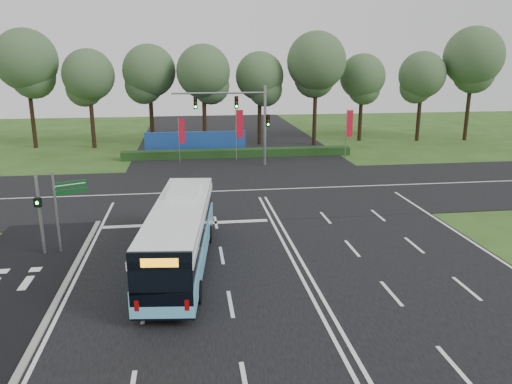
% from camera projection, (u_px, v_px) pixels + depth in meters
% --- Properties ---
extents(ground, '(120.00, 120.00, 0.00)m').
position_uv_depth(ground, '(288.00, 253.00, 24.75)').
color(ground, '#2B4B19').
rests_on(ground, ground).
extents(road_main, '(20.00, 120.00, 0.04)m').
position_uv_depth(road_main, '(288.00, 252.00, 24.74)').
color(road_main, black).
rests_on(road_main, ground).
extents(road_cross, '(120.00, 14.00, 0.05)m').
position_uv_depth(road_cross, '(255.00, 190.00, 36.21)').
color(road_cross, black).
rests_on(road_cross, ground).
extents(bike_path, '(5.00, 18.00, 0.06)m').
position_uv_depth(bike_path, '(1.00, 296.00, 20.24)').
color(bike_path, black).
rests_on(bike_path, ground).
extents(kerb_strip, '(0.25, 18.00, 0.12)m').
position_uv_depth(kerb_strip, '(62.00, 291.00, 20.54)').
color(kerb_strip, gray).
rests_on(kerb_strip, ground).
extents(city_bus, '(3.51, 11.27, 3.18)m').
position_uv_depth(city_bus, '(180.00, 235.00, 22.60)').
color(city_bus, '#68C8F1').
rests_on(city_bus, ground).
extents(pedestrian_signal, '(0.36, 0.44, 3.96)m').
position_uv_depth(pedestrian_signal, '(40.00, 213.00, 23.93)').
color(pedestrian_signal, gray).
rests_on(pedestrian_signal, ground).
extents(street_sign, '(1.48, 0.73, 4.12)m').
position_uv_depth(street_sign, '(63.00, 202.00, 24.25)').
color(street_sign, gray).
rests_on(street_sign, ground).
extents(banner_flag_left, '(0.58, 0.24, 4.13)m').
position_uv_depth(banner_flag_left, '(181.00, 134.00, 44.82)').
color(banner_flag_left, gray).
rests_on(banner_flag_left, ground).
extents(banner_flag_mid, '(0.70, 0.16, 4.79)m').
position_uv_depth(banner_flag_mid, '(239.00, 127.00, 45.95)').
color(banner_flag_mid, gray).
rests_on(banner_flag_mid, ground).
extents(banner_flag_right, '(0.68, 0.18, 4.69)m').
position_uv_depth(banner_flag_right, '(349.00, 127.00, 46.72)').
color(banner_flag_right, gray).
rests_on(banner_flag_right, ground).
extents(traffic_light_gantry, '(8.41, 0.28, 7.00)m').
position_uv_depth(traffic_light_gantry, '(245.00, 113.00, 43.15)').
color(traffic_light_gantry, gray).
rests_on(traffic_light_gantry, ground).
extents(hedge, '(22.00, 1.20, 0.80)m').
position_uv_depth(hedge, '(238.00, 153.00, 48.07)').
color(hedge, black).
rests_on(hedge, ground).
extents(blue_hoarding, '(10.00, 0.30, 2.20)m').
position_uv_depth(blue_hoarding, '(196.00, 143.00, 49.75)').
color(blue_hoarding, navy).
rests_on(blue_hoarding, ground).
extents(eucalyptus_row, '(54.51, 8.70, 12.71)m').
position_uv_depth(eucalyptus_row, '(263.00, 67.00, 53.14)').
color(eucalyptus_row, black).
rests_on(eucalyptus_row, ground).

